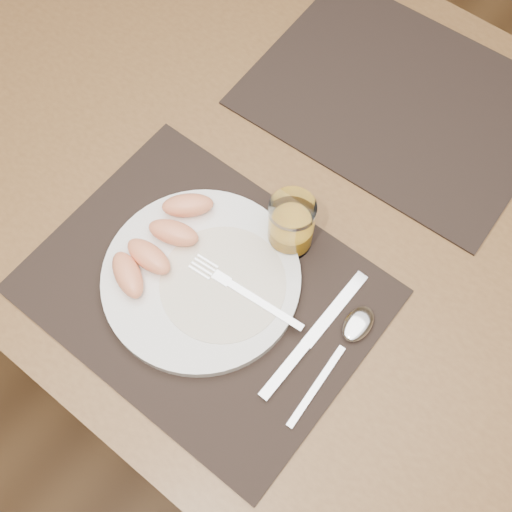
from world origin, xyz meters
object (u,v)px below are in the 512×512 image
object	(u,v)px
placemat_far	(400,99)
placemat_near	(204,290)
table	(306,216)
juice_glass	(291,226)
plate	(201,278)
knife	(306,345)
fork	(237,288)
spoon	(352,333)

from	to	relation	value
placemat_far	placemat_near	bearing A→B (deg)	-94.03
table	juice_glass	size ratio (longest dim) A/B	14.79
placemat_near	juice_glass	distance (m)	0.15
placemat_near	juice_glass	xyz separation A→B (m)	(0.05, 0.13, 0.04)
plate	juice_glass	size ratio (longest dim) A/B	2.85
knife	juice_glass	world-z (taller)	juice_glass
fork	knife	xyz separation A→B (m)	(0.12, -0.00, -0.02)
table	placemat_near	xyz separation A→B (m)	(-0.02, -0.22, 0.09)
table	plate	distance (m)	0.23
placemat_near	spoon	world-z (taller)	spoon
fork	spoon	xyz separation A→B (m)	(0.16, 0.05, -0.01)
knife	juice_glass	bearing A→B (deg)	135.03
knife	placemat_near	bearing A→B (deg)	-171.68
juice_glass	fork	bearing A→B (deg)	-94.15
table	plate	xyz separation A→B (m)	(-0.03, -0.21, 0.10)
placemat_near	fork	bearing A→B (deg)	32.37
plate	table	bearing A→B (deg)	82.11
plate	juice_glass	xyz separation A→B (m)	(0.06, 0.12, 0.03)
knife	table	bearing A→B (deg)	124.72
placemat_far	spoon	world-z (taller)	spoon
plate	fork	size ratio (longest dim) A/B	1.54
placemat_near	plate	bearing A→B (deg)	143.16
table	spoon	size ratio (longest dim) A/B	7.30
plate	knife	size ratio (longest dim) A/B	1.23
placemat_near	spoon	distance (m)	0.21
fork	table	bearing A→B (deg)	95.78
plate	juice_glass	world-z (taller)	juice_glass
placemat_near	placemat_far	world-z (taller)	same
placemat_far	knife	xyz separation A→B (m)	(0.12, -0.42, 0.00)
plate	knife	xyz separation A→B (m)	(0.17, 0.01, -0.01)
placemat_near	table	bearing A→B (deg)	85.25
fork	knife	world-z (taller)	fork
table	juice_glass	bearing A→B (deg)	-72.64
fork	juice_glass	xyz separation A→B (m)	(0.01, 0.11, 0.02)
plate	fork	xyz separation A→B (m)	(0.05, 0.02, 0.01)
placemat_far	juice_glass	size ratio (longest dim) A/B	4.75
placemat_far	plate	bearing A→B (deg)	-95.56
table	placemat_far	world-z (taller)	placemat_far
fork	knife	size ratio (longest dim) A/B	0.80
juice_glass	placemat_far	bearing A→B (deg)	92.77
table	placemat_near	size ratio (longest dim) A/B	3.11
table	placemat_far	bearing A→B (deg)	86.69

